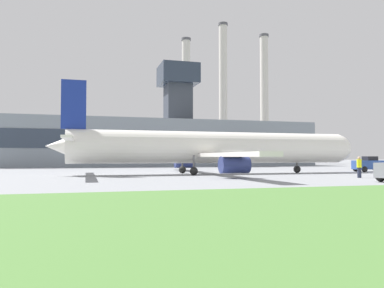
{
  "coord_description": "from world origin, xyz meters",
  "views": [
    {
      "loc": [
        -14.42,
        -36.79,
        1.75
      ],
      "look_at": [
        -3.83,
        0.54,
        3.13
      ],
      "focal_mm": 35.0,
      "sensor_mm": 36.0,
      "label": 1
    }
  ],
  "objects": [
    {
      "name": "ground_crew_person",
      "position": [
        8.06,
        -9.95,
        0.93
      ],
      "size": [
        0.41,
        0.41,
        1.81
      ],
      "color": "#23283D",
      "rests_on": "ground_plane"
    },
    {
      "name": "pushback_tug",
      "position": [
        18.72,
        0.93,
        0.84
      ],
      "size": [
        4.02,
        2.56,
        1.87
      ],
      "color": "#2D4C93",
      "rests_on": "ground_plane"
    },
    {
      "name": "ground_plane",
      "position": [
        0.0,
        0.0,
        0.0
      ],
      "size": [
        400.0,
        400.0,
        0.0
      ],
      "primitive_type": "plane",
      "color": "gray"
    },
    {
      "name": "traffic_cone_near_nose",
      "position": [
        11.37,
        -9.09,
        0.29
      ],
      "size": [
        0.55,
        0.55,
        0.62
      ],
      "color": "black",
      "rests_on": "ground_plane"
    },
    {
      "name": "airplane",
      "position": [
        -1.71,
        0.54,
        2.74
      ],
      "size": [
        33.44,
        30.61,
        9.18
      ],
      "color": "white",
      "rests_on": "ground_plane"
    },
    {
      "name": "smokestack_left",
      "position": [
        12.11,
        62.71,
        17.57
      ],
      "size": [
        2.64,
        2.64,
        34.91
      ],
      "color": "beige",
      "rests_on": "ground_plane"
    },
    {
      "name": "smokestack_right",
      "position": [
        23.56,
        64.03,
        20.5
      ],
      "size": [
        2.76,
        2.76,
        40.77
      ],
      "color": "beige",
      "rests_on": "ground_plane"
    },
    {
      "name": "smokestack_far",
      "position": [
        37.27,
        65.25,
        19.65
      ],
      "size": [
        2.84,
        2.84,
        39.07
      ],
      "color": "beige",
      "rests_on": "ground_plane"
    },
    {
      "name": "terminal_building",
      "position": [
        0.27,
        37.71,
        5.02
      ],
      "size": [
        61.74,
        15.43,
        20.74
      ],
      "color": "gray",
      "rests_on": "ground_plane"
    }
  ]
}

